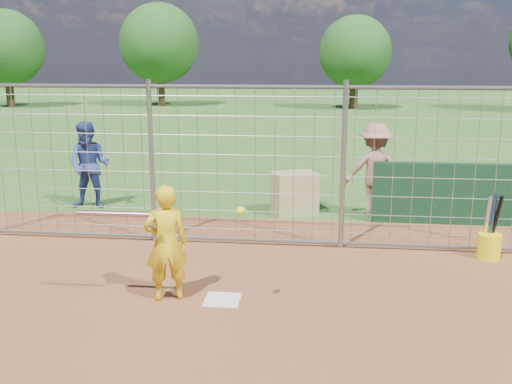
# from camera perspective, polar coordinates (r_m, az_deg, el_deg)

# --- Properties ---
(ground) EXTENTS (100.00, 100.00, 0.00)m
(ground) POSITION_cam_1_polar(r_m,az_deg,el_deg) (7.33, -3.09, -10.16)
(ground) COLOR #2D591E
(ground) RESTS_ON ground
(home_plate) EXTENTS (0.43, 0.43, 0.02)m
(home_plate) POSITION_cam_1_polar(r_m,az_deg,el_deg) (7.15, -3.37, -10.72)
(home_plate) COLOR silver
(home_plate) RESTS_ON ground
(dugout_wall) EXTENTS (2.60, 0.20, 1.10)m
(dugout_wall) POSITION_cam_1_polar(r_m,az_deg,el_deg) (10.74, 18.46, -0.17)
(dugout_wall) COLOR #11381E
(dugout_wall) RESTS_ON ground
(batter) EXTENTS (0.61, 0.50, 1.45)m
(batter) POSITION_cam_1_polar(r_m,az_deg,el_deg) (7.00, -8.96, -5.09)
(batter) COLOR gold
(batter) RESTS_ON ground
(bystander_a) EXTENTS (0.86, 0.68, 1.72)m
(bystander_a) POSITION_cam_1_polar(r_m,az_deg,el_deg) (11.68, -16.32, 2.57)
(bystander_a) COLOR navy
(bystander_a) RESTS_ON ground
(bystander_c) EXTENTS (1.21, 0.79, 1.75)m
(bystander_c) POSITION_cam_1_polar(r_m,az_deg,el_deg) (10.92, 11.77, 2.20)
(bystander_c) COLOR #996653
(bystander_c) RESTS_ON ground
(equipment_bin) EXTENTS (0.95, 0.82, 0.80)m
(equipment_bin) POSITION_cam_1_polar(r_m,az_deg,el_deg) (10.90, 3.87, -0.12)
(equipment_bin) COLOR tan
(equipment_bin) RESTS_ON ground
(equipment_in_play) EXTENTS (1.97, 0.10, 0.16)m
(equipment_in_play) POSITION_cam_1_polar(r_m,az_deg,el_deg) (6.67, -11.21, -2.07)
(equipment_in_play) COLOR silver
(equipment_in_play) RESTS_ON ground
(bucket_with_bats) EXTENTS (0.34, 0.35, 0.98)m
(bucket_with_bats) POSITION_cam_1_polar(r_m,az_deg,el_deg) (9.15, 22.30, -4.71)
(bucket_with_bats) COLOR yellow
(bucket_with_bats) RESTS_ON ground
(backstop_fence) EXTENTS (9.08, 0.08, 2.60)m
(backstop_fence) POSITION_cam_1_polar(r_m,az_deg,el_deg) (8.86, -1.04, 2.49)
(backstop_fence) COLOR gray
(backstop_fence) RESTS_ON ground
(tree_line) EXTENTS (44.66, 6.72, 6.48)m
(tree_line) POSITION_cam_1_polar(r_m,az_deg,el_deg) (34.83, 10.12, 14.31)
(tree_line) COLOR #3F2B19
(tree_line) RESTS_ON ground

